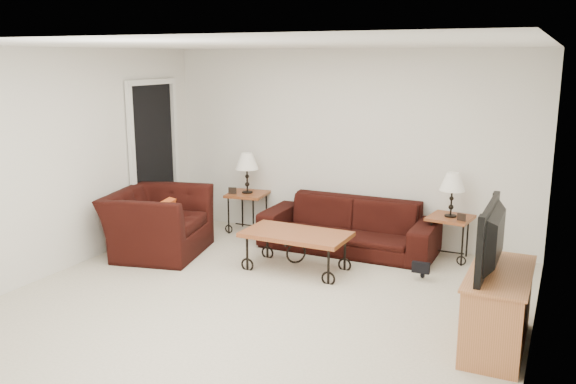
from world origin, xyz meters
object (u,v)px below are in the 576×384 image
object	(u,v)px
lamp_right	(452,195)
backpack	(423,262)
sofa	(348,225)
side_table_left	(248,212)
armchair	(158,222)
lamp_left	(247,173)
side_table_right	(449,238)
tv_stand	(498,309)
television	(501,238)
coffee_table	(296,251)

from	to	relation	value
lamp_right	backpack	size ratio (longest dim) A/B	1.40
sofa	side_table_left	size ratio (longest dim) A/B	3.94
armchair	backpack	size ratio (longest dim) A/B	3.18
lamp_right	sofa	bearing A→B (deg)	-171.62
lamp_left	backpack	world-z (taller)	lamp_left
side_table_left	sofa	bearing A→B (deg)	-6.64
side_table_right	backpack	size ratio (longest dim) A/B	1.40
armchair	lamp_left	bearing A→B (deg)	-35.62
side_table_right	backpack	distance (m)	0.80
side_table_left	armchair	size ratio (longest dim) A/B	0.46
lamp_right	armchair	bearing A→B (deg)	-158.62
side_table_left	backpack	xyz separation A→B (m)	(2.63, -0.78, -0.09)
lamp_left	backpack	xyz separation A→B (m)	(2.63, -0.78, -0.65)
side_table_left	armchair	bearing A→B (deg)	-112.95
side_table_right	tv_stand	distance (m)	2.26
armchair	television	xyz separation A→B (m)	(4.08, -0.82, 0.56)
lamp_right	television	size ratio (longest dim) A/B	0.54
lamp_right	tv_stand	size ratio (longest dim) A/B	0.48
television	armchair	bearing A→B (deg)	-101.37
coffee_table	backpack	world-z (taller)	coffee_table
tv_stand	side_table_left	bearing A→B (deg)	149.19
coffee_table	backpack	bearing A→B (deg)	14.22
armchair	backpack	bearing A→B (deg)	-93.47
side_table_left	backpack	size ratio (longest dim) A/B	1.46
television	lamp_right	bearing A→B (deg)	-160.10
television	lamp_left	bearing A→B (deg)	-120.96
side_table_right	coffee_table	distance (m)	1.89
side_table_left	lamp_right	world-z (taller)	lamp_right
side_table_right	tv_stand	bearing A→B (deg)	-69.63
side_table_left	lamp_right	size ratio (longest dim) A/B	1.05
tv_stand	coffee_table	bearing A→B (deg)	156.77
sofa	coffee_table	size ratio (longest dim) A/B	1.83
side_table_right	television	bearing A→B (deg)	-70.10
sofa	lamp_right	distance (m)	1.32
side_table_right	backpack	bearing A→B (deg)	-99.62
lamp_left	coffee_table	distance (m)	1.80
side_table_right	lamp_right	size ratio (longest dim) A/B	1.00
coffee_table	armchair	size ratio (longest dim) A/B	0.99
tv_stand	television	distance (m)	0.62
side_table_left	coffee_table	distance (m)	1.69
sofa	backpack	world-z (taller)	sofa
armchair	lamp_right	bearing A→B (deg)	-81.29
lamp_right	armchair	distance (m)	3.59
lamp_left	armchair	size ratio (longest dim) A/B	0.46
lamp_left	coffee_table	xyz separation A→B (m)	(1.25, -1.13, -0.61)
coffee_table	television	bearing A→B (deg)	-23.41
tv_stand	television	size ratio (longest dim) A/B	1.12
coffee_table	armchair	bearing A→B (deg)	-174.74
side_table_right	lamp_left	bearing A→B (deg)	180.00
lamp_left	sofa	bearing A→B (deg)	-6.64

